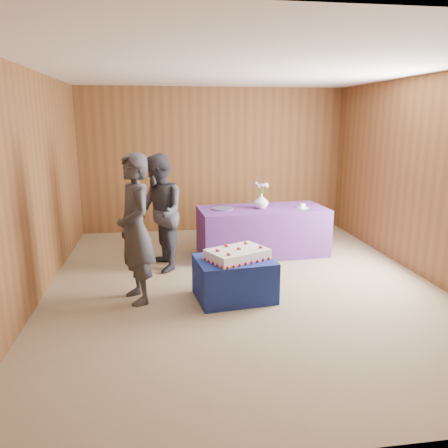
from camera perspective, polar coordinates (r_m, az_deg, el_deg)
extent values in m
plane|color=gray|center=(5.80, 2.44, -7.94)|extent=(6.00, 6.00, 0.00)
cube|color=brown|center=(8.39, -1.35, 8.30)|extent=(5.00, 0.04, 2.70)
cube|color=brown|center=(2.63, 15.11, -4.14)|extent=(5.00, 0.04, 2.70)
cube|color=brown|center=(5.55, -23.76, 4.38)|extent=(0.04, 6.00, 2.70)
cube|color=brown|center=(6.41, 25.20, 5.34)|extent=(0.04, 6.00, 2.70)
cube|color=white|center=(5.42, 2.75, 19.64)|extent=(5.00, 6.00, 0.04)
cube|color=navy|center=(5.31, 1.36, -7.13)|extent=(0.98, 0.81, 0.50)
cube|color=#5E3289|center=(7.01, 5.01, -0.92)|extent=(2.06, 1.03, 0.75)
cube|color=white|center=(5.19, 1.75, -3.97)|extent=(0.81, 0.70, 0.12)
sphere|color=#B40D1D|center=(4.84, 0.04, -5.82)|extent=(0.04, 0.04, 0.04)
sphere|color=#B40D1D|center=(5.23, 6.22, -4.40)|extent=(0.04, 0.04, 0.04)
sphere|color=#B40D1D|center=(5.20, -2.76, -4.44)|extent=(0.04, 0.04, 0.04)
sphere|color=#B40D1D|center=(5.57, 3.22, -3.23)|extent=(0.04, 0.04, 0.04)
sphere|color=#B40D1D|center=(4.96, 0.61, -3.79)|extent=(0.04, 0.04, 0.04)
cone|color=#155714|center=(4.97, 0.93, -3.93)|extent=(0.02, 0.03, 0.03)
sphere|color=#B40D1D|center=(5.35, 2.69, -2.53)|extent=(0.04, 0.04, 0.04)
cone|color=#155714|center=(5.36, 2.99, -2.65)|extent=(0.02, 0.03, 0.03)
sphere|color=#B40D1D|center=(5.16, 1.75, -3.10)|extent=(0.04, 0.04, 0.04)
cone|color=#155714|center=(5.17, 2.06, -3.23)|extent=(0.02, 0.03, 0.03)
imported|color=white|center=(6.88, 4.89, 3.01)|extent=(0.23, 0.23, 0.23)
cylinder|color=#346629|center=(6.86, 5.21, 4.58)|extent=(0.01, 0.01, 0.15)
sphere|color=#BCA2D1|center=(6.86, 5.66, 5.20)|extent=(0.05, 0.05, 0.05)
cylinder|color=#346629|center=(6.88, 5.13, 4.61)|extent=(0.01, 0.01, 0.15)
sphere|color=silver|center=(6.90, 5.45, 5.26)|extent=(0.05, 0.05, 0.05)
cylinder|color=#346629|center=(6.89, 4.98, 4.62)|extent=(0.01, 0.01, 0.15)
sphere|color=#BCA2D1|center=(6.93, 5.08, 5.29)|extent=(0.05, 0.05, 0.05)
cylinder|color=#346629|center=(6.88, 4.81, 4.62)|extent=(0.01, 0.01, 0.15)
sphere|color=silver|center=(6.92, 4.66, 5.30)|extent=(0.05, 0.05, 0.05)
cylinder|color=#346629|center=(6.87, 4.68, 4.61)|extent=(0.01, 0.01, 0.15)
sphere|color=#BCA2D1|center=(6.89, 4.33, 5.26)|extent=(0.05, 0.05, 0.05)
cylinder|color=#346629|center=(6.85, 4.62, 4.58)|extent=(0.01, 0.01, 0.15)
sphere|color=silver|center=(6.85, 4.18, 5.21)|extent=(0.05, 0.05, 0.05)
cylinder|color=#346629|center=(6.83, 4.66, 4.56)|extent=(0.01, 0.01, 0.15)
sphere|color=#BCA2D1|center=(6.80, 4.28, 5.15)|extent=(0.05, 0.05, 0.05)
cylinder|color=#346629|center=(6.82, 4.78, 4.54)|extent=(0.01, 0.01, 0.15)
sphere|color=silver|center=(6.76, 4.58, 5.10)|extent=(0.05, 0.05, 0.05)
cylinder|color=#346629|center=(6.82, 4.94, 4.53)|extent=(0.01, 0.01, 0.15)
sphere|color=#BCA2D1|center=(6.75, 5.00, 5.08)|extent=(0.05, 0.05, 0.05)
cylinder|color=#346629|center=(6.82, 5.10, 4.54)|extent=(0.01, 0.01, 0.15)
sphere|color=silver|center=(6.77, 5.39, 5.09)|extent=(0.05, 0.05, 0.05)
cylinder|color=#346629|center=(6.84, 5.20, 4.55)|extent=(0.01, 0.01, 0.15)
sphere|color=#BCA2D1|center=(6.81, 5.64, 5.14)|extent=(0.05, 0.05, 0.05)
cylinder|color=#57458B|center=(6.81, -0.17, 2.02)|extent=(0.44, 0.44, 0.02)
cylinder|color=white|center=(7.01, 10.21, 2.11)|extent=(0.24, 0.24, 0.01)
cube|color=white|center=(7.00, 10.22, 2.41)|extent=(0.09, 0.08, 0.06)
sphere|color=#B40D1D|center=(6.97, 10.29, 2.72)|extent=(0.03, 0.03, 0.03)
cube|color=#AFB0B4|center=(6.88, 11.13, 1.81)|extent=(0.26, 0.07, 0.00)
imported|color=#33353D|center=(5.16, -11.52, -0.69)|extent=(0.62, 0.75, 1.76)
imported|color=#34353E|center=(6.21, -8.49, 1.41)|extent=(0.82, 0.95, 1.66)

